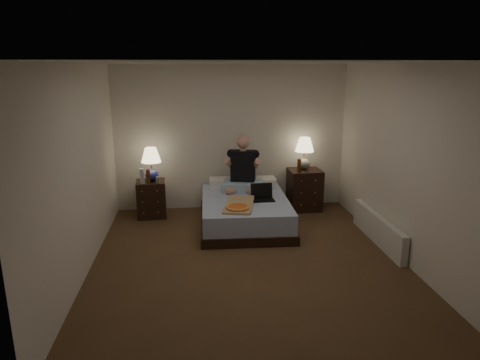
{
  "coord_description": "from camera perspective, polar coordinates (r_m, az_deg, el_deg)",
  "views": [
    {
      "loc": [
        -0.68,
        -5.08,
        2.47
      ],
      "look_at": [
        0.0,
        0.9,
        0.85
      ],
      "focal_mm": 32.0,
      "sensor_mm": 36.0,
      "label": 1
    }
  ],
  "objects": [
    {
      "name": "radiator",
      "position": [
        6.46,
        17.93,
        -6.27
      ],
      "size": [
        0.1,
        1.6,
        0.4
      ],
      "primitive_type": "cube",
      "color": "silver",
      "rests_on": "floor"
    },
    {
      "name": "nightstand_right",
      "position": [
        7.6,
        8.57,
        -1.27
      ],
      "size": [
        0.56,
        0.51,
        0.71
      ],
      "primitive_type": "cube",
      "rotation": [
        0.0,
        0.0,
        0.03
      ],
      "color": "black",
      "rests_on": "floor"
    },
    {
      "name": "beer_bottle_right",
      "position": [
        7.32,
        7.88,
        1.94
      ],
      "size": [
        0.06,
        0.06,
        0.23
      ],
      "primitive_type": "cylinder",
      "color": "#53290B",
      "rests_on": "nightstand_right"
    },
    {
      "name": "ceiling",
      "position": [
        5.13,
        1.18,
        15.4
      ],
      "size": [
        4.0,
        4.5,
        0.0
      ],
      "primitive_type": "cube",
      "rotation": [
        3.14,
        0.0,
        0.0
      ],
      "color": "white",
      "rests_on": "ground"
    },
    {
      "name": "laptop",
      "position": [
        6.61,
        3.09,
        -1.72
      ],
      "size": [
        0.35,
        0.29,
        0.24
      ],
      "primitive_type": null,
      "rotation": [
        0.0,
        0.0,
        0.04
      ],
      "color": "black",
      "rests_on": "bed"
    },
    {
      "name": "lamp_right",
      "position": [
        7.49,
        8.56,
        3.51
      ],
      "size": [
        0.35,
        0.35,
        0.56
      ],
      "primitive_type": null,
      "rotation": [
        0.0,
        0.0,
        -0.11
      ],
      "color": "gray",
      "rests_on": "nightstand_right"
    },
    {
      "name": "wall_front",
      "position": [
        3.16,
        6.52,
        -7.73
      ],
      "size": [
        4.0,
        0.0,
        2.5
      ],
      "primitive_type": "cube",
      "rotation": [
        -1.57,
        0.0,
        0.0
      ],
      "color": "silver",
      "rests_on": "ground"
    },
    {
      "name": "water_bottle",
      "position": [
        7.08,
        -12.9,
        0.5
      ],
      "size": [
        0.07,
        0.07,
        0.25
      ],
      "primitive_type": "cylinder",
      "color": "silver",
      "rests_on": "nightstand_left"
    },
    {
      "name": "wall_left",
      "position": [
        5.39,
        -20.48,
        1.02
      ],
      "size": [
        0.0,
        4.5,
        2.5
      ],
      "primitive_type": "cube",
      "rotation": [
        1.57,
        0.0,
        1.57
      ],
      "color": "silver",
      "rests_on": "ground"
    },
    {
      "name": "person",
      "position": [
        7.02,
        0.37,
        2.2
      ],
      "size": [
        0.76,
        0.65,
        0.93
      ],
      "primitive_type": null,
      "rotation": [
        0.0,
        0.0,
        -0.22
      ],
      "color": "black",
      "rests_on": "bed"
    },
    {
      "name": "nightstand_left",
      "position": [
        7.32,
        -11.72,
        -2.47
      ],
      "size": [
        0.5,
        0.46,
        0.61
      ],
      "primitive_type": "cube",
      "rotation": [
        0.0,
        0.0,
        0.07
      ],
      "color": "black",
      "rests_on": "floor"
    },
    {
      "name": "floor",
      "position": [
        5.69,
        1.04,
        -10.66
      ],
      "size": [
        4.0,
        4.5,
        0.0
      ],
      "primitive_type": "cube",
      "color": "brown",
      "rests_on": "ground"
    },
    {
      "name": "beer_bottle_left",
      "position": [
        7.09,
        -12.14,
        0.49
      ],
      "size": [
        0.06,
        0.06,
        0.23
      ],
      "primitive_type": "cylinder",
      "color": "#53200B",
      "rests_on": "nightstand_left"
    },
    {
      "name": "lamp_left",
      "position": [
        7.18,
        -11.73,
        2.05
      ],
      "size": [
        0.38,
        0.38,
        0.56
      ],
      "primitive_type": null,
      "rotation": [
        0.0,
        0.0,
        -0.2
      ],
      "color": "navy",
      "rests_on": "nightstand_left"
    },
    {
      "name": "pizza_box",
      "position": [
        6.16,
        -0.32,
        -3.75
      ],
      "size": [
        0.56,
        0.83,
        0.08
      ],
      "primitive_type": null,
      "rotation": [
        0.0,
        0.0,
        -0.22
      ],
      "color": "tan",
      "rests_on": "bed"
    },
    {
      "name": "bed",
      "position": [
        6.8,
        0.64,
        -4.24
      ],
      "size": [
        1.39,
        1.82,
        0.44
      ],
      "primitive_type": "cube",
      "rotation": [
        0.0,
        0.0,
        -0.03
      ],
      "color": "#5D78BB",
      "rests_on": "floor"
    },
    {
      "name": "wall_back",
      "position": [
        7.46,
        -1.17,
        5.64
      ],
      "size": [
        4.0,
        0.0,
        2.5
      ],
      "primitive_type": "cube",
      "rotation": [
        1.57,
        0.0,
        0.0
      ],
      "color": "silver",
      "rests_on": "ground"
    },
    {
      "name": "soda_can",
      "position": [
        7.1,
        -10.9,
        0.02
      ],
      "size": [
        0.07,
        0.07,
        0.1
      ],
      "primitive_type": "cylinder",
      "color": "beige",
      "rests_on": "nightstand_left"
    },
    {
      "name": "wall_right",
      "position": [
        5.87,
        20.85,
        2.08
      ],
      "size": [
        0.0,
        4.5,
        2.5
      ],
      "primitive_type": "cube",
      "rotation": [
        1.57,
        0.0,
        -1.57
      ],
      "color": "silver",
      "rests_on": "ground"
    }
  ]
}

